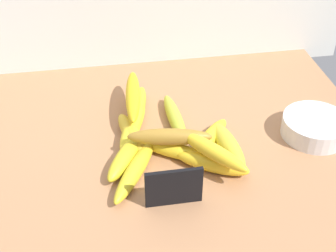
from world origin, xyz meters
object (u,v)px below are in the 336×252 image
banana_7 (135,125)px  banana_9 (136,170)px  banana_3 (173,150)px  banana_5 (213,163)px  banana_6 (228,145)px  banana_11 (213,151)px  banana_0 (132,135)px  fruit_bowl (315,127)px  chalkboard_sign (174,188)px  banana_4 (137,110)px  banana_8 (126,156)px  banana_2 (209,139)px  banana_12 (133,96)px  banana_10 (170,137)px  banana_1 (175,118)px

banana_7 → banana_9: banana_7 is taller
banana_3 → banana_9: banana_3 is taller
banana_5 → banana_6: bearing=46.8°
banana_11 → banana_0: bearing=140.6°
banana_11 → fruit_bowl: bearing=17.4°
banana_9 → banana_11: (15.76, -1.25, 3.79)cm
banana_7 → fruit_bowl: bearing=-11.0°
chalkboard_sign → banana_4: 29.82cm
banana_5 → banana_8: (-17.50, 5.10, -0.01)cm
banana_2 → banana_9: (-17.23, -7.18, -0.08)cm
banana_3 → banana_12: banana_12 is taller
chalkboard_sign → banana_9: bearing=126.2°
banana_2 → banana_11: banana_11 is taller
banana_2 → banana_9: banana_2 is taller
banana_3 → banana_10: size_ratio=1.10×
banana_10 → banana_6: bearing=-4.5°
banana_10 → banana_12: 17.65cm
chalkboard_sign → banana_3: size_ratio=0.55×
banana_1 → banana_6: 15.51cm
banana_8 → banana_11: banana_11 is taller
banana_2 → chalkboard_sign: bearing=-124.2°
fruit_bowl → banana_11: 27.43cm
banana_4 → banana_10: banana_10 is taller
banana_7 → banana_12: 7.76cm
chalkboard_sign → banana_9: (-6.39, 8.74, -2.16)cm
banana_7 → banana_9: bearing=-95.7°
banana_5 → banana_7: banana_5 is taller
banana_7 → banana_1: bearing=9.1°
banana_7 → banana_3: bearing=-53.9°
banana_0 → banana_4: (2.19, 9.43, 0.03)cm
chalkboard_sign → banana_7: chalkboard_sign is taller
banana_10 → banana_9: bearing=-148.0°
chalkboard_sign → banana_8: (-7.94, 12.91, -1.95)cm
banana_0 → banana_8: 7.44cm
fruit_bowl → banana_8: (-43.30, -2.72, -0.33)cm
banana_4 → banana_7: bearing=-100.9°
banana_4 → banana_6: banana_6 is taller
banana_0 → banana_2: bearing=-13.9°
banana_2 → banana_0: bearing=166.1°
banana_11 → banana_3: bearing=139.3°
banana_0 → banana_3: 10.45cm
banana_5 → banana_6: (4.61, 4.91, 0.17)cm
banana_3 → banana_7: size_ratio=1.07×
banana_2 → banana_11: (-1.47, -8.43, 3.71)cm
fruit_bowl → banana_9: bearing=-170.6°
fruit_bowl → banana_9: (-41.75, -6.89, -0.54)cm
banana_2 → banana_10: bearing=-166.6°
banana_11 → banana_12: same height
banana_7 → banana_5: bearing=-47.2°
banana_12 → banana_4: bearing=-47.4°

